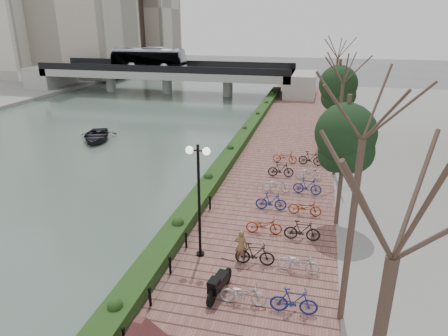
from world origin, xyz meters
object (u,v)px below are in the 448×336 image
(lamppost, at_px, (199,178))
(boat, at_px, (96,136))
(motorcycle, at_px, (220,282))
(pedestrian, at_px, (241,246))

(lamppost, height_order, boat, lamppost)
(lamppost, bearing_deg, motorcycle, -58.37)
(lamppost, relative_size, motorcycle, 2.89)
(pedestrian, xyz_separation_m, boat, (-16.32, 16.22, -0.77))
(motorcycle, xyz_separation_m, boat, (-15.96, 18.50, -0.55))
(lamppost, relative_size, pedestrian, 3.31)
(lamppost, relative_size, boat, 1.11)
(pedestrian, height_order, boat, pedestrian)
(lamppost, distance_m, motorcycle, 4.15)
(motorcycle, bearing_deg, boat, 141.10)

